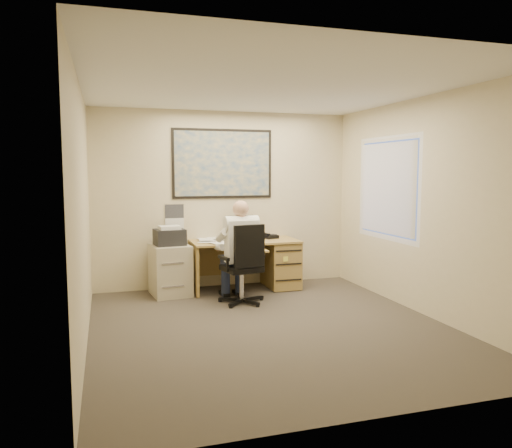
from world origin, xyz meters
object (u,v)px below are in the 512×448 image
object	(u,v)px
filing_cabinet	(170,265)
office_chair	(242,281)
desk	(265,259)
person	(241,252)

from	to	relation	value
filing_cabinet	office_chair	xyz separation A→B (m)	(0.86, -0.79, -0.11)
desk	office_chair	size ratio (longest dim) A/B	1.47
person	desk	bearing A→B (deg)	48.30
desk	office_chair	xyz separation A→B (m)	(-0.59, -0.82, -0.13)
person	filing_cabinet	bearing A→B (deg)	137.31
office_chair	person	world-z (taller)	person
desk	person	bearing A→B (deg)	-128.06
filing_cabinet	person	xyz separation A→B (m)	(0.87, -0.71, 0.26)
desk	person	distance (m)	0.97
filing_cabinet	office_chair	bearing A→B (deg)	-49.19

